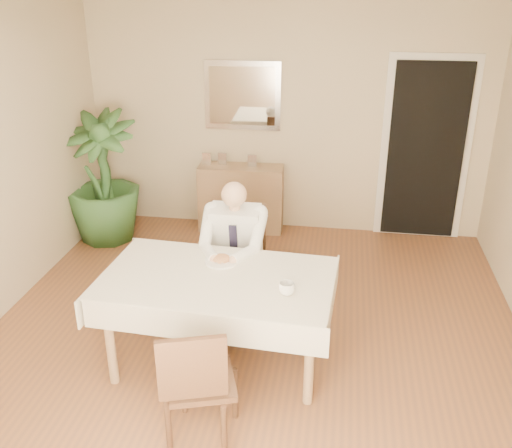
% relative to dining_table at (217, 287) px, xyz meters
% --- Properties ---
extents(room, '(5.00, 5.02, 2.60)m').
position_rel_dining_table_xyz_m(room, '(0.20, 0.20, 0.63)').
color(room, brown).
rests_on(room, ground).
extents(window, '(1.34, 0.04, 1.44)m').
position_rel_dining_table_xyz_m(window, '(0.20, -2.27, 0.78)').
color(window, white).
rests_on(window, room).
extents(doorway, '(0.96, 0.07, 2.10)m').
position_rel_dining_table_xyz_m(doorway, '(1.75, 2.66, 0.33)').
color(doorway, white).
rests_on(doorway, ground).
extents(mirror, '(0.86, 0.04, 0.76)m').
position_rel_dining_table_xyz_m(mirror, '(-0.28, 2.67, 0.88)').
color(mirror, silver).
rests_on(mirror, room).
extents(dining_table, '(1.77, 1.11, 0.75)m').
position_rel_dining_table_xyz_m(dining_table, '(0.00, 0.00, 0.00)').
color(dining_table, '#8E6746').
rests_on(dining_table, ground).
extents(chair_far, '(0.45, 0.45, 0.94)m').
position_rel_dining_table_xyz_m(chair_far, '(-0.00, 0.89, -0.14)').
color(chair_far, '#3C2617').
rests_on(chair_far, ground).
extents(chair_near, '(0.52, 0.53, 0.88)m').
position_rel_dining_table_xyz_m(chair_near, '(0.06, -0.85, -0.17)').
color(chair_near, '#3C2617').
rests_on(chair_near, ground).
extents(seated_man, '(0.48, 0.72, 1.24)m').
position_rel_dining_table_xyz_m(seated_man, '(-0.00, 0.59, 0.02)').
color(seated_man, white).
rests_on(seated_man, ground).
extents(plate, '(0.26, 0.26, 0.02)m').
position_rel_dining_table_xyz_m(plate, '(-0.02, 0.23, 0.09)').
color(plate, white).
rests_on(plate, dining_table).
extents(food, '(0.14, 0.14, 0.06)m').
position_rel_dining_table_xyz_m(food, '(-0.02, 0.23, 0.11)').
color(food, '#935E35').
rests_on(food, dining_table).
extents(knife, '(0.01, 0.13, 0.01)m').
position_rel_dining_table_xyz_m(knife, '(0.02, 0.17, 0.11)').
color(knife, silver).
rests_on(knife, dining_table).
extents(fork, '(0.01, 0.13, 0.01)m').
position_rel_dining_table_xyz_m(fork, '(-0.06, 0.17, 0.11)').
color(fork, silver).
rests_on(fork, dining_table).
extents(coffee_mug, '(0.14, 0.14, 0.09)m').
position_rel_dining_table_xyz_m(coffee_mug, '(0.53, -0.17, 0.13)').
color(coffee_mug, white).
rests_on(coffee_mug, dining_table).
extents(sideboard, '(0.98, 0.36, 0.78)m').
position_rel_dining_table_xyz_m(sideboard, '(-0.28, 2.52, -0.28)').
color(sideboard, '#8E6746').
rests_on(sideboard, ground).
extents(photo_frame_left, '(0.10, 0.02, 0.14)m').
position_rel_dining_table_xyz_m(photo_frame_left, '(-0.68, 2.53, 0.18)').
color(photo_frame_left, silver).
rests_on(photo_frame_left, sideboard).
extents(photo_frame_center, '(0.10, 0.02, 0.14)m').
position_rel_dining_table_xyz_m(photo_frame_center, '(-0.50, 2.55, 0.18)').
color(photo_frame_center, silver).
rests_on(photo_frame_center, sideboard).
extents(photo_frame_right, '(0.10, 0.02, 0.14)m').
position_rel_dining_table_xyz_m(photo_frame_right, '(-0.15, 2.54, 0.18)').
color(photo_frame_right, silver).
rests_on(photo_frame_right, sideboard).
extents(potted_palm, '(0.87, 0.87, 1.46)m').
position_rel_dining_table_xyz_m(potted_palm, '(-1.75, 2.03, 0.06)').
color(potted_palm, '#295023').
rests_on(potted_palm, ground).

